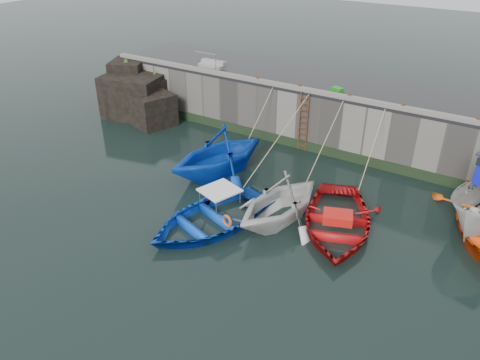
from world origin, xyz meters
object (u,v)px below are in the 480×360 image
Objects in this scene: boat_near_navy at (336,228)px; boat_near_blue at (211,225)px; ladder at (303,122)px; bollard_c at (350,96)px; boat_near_blacktrim at (279,220)px; boat_near_white at (219,173)px; bollard_e at (478,120)px; bollard_b at (300,87)px; fish_crate at (337,90)px; bollard_a at (258,79)px; bollard_d at (403,106)px.

boat_near_blue is at bearing -170.70° from boat_near_navy.
ladder is 2.81m from bollard_c.
boat_near_white is at bearing 167.56° from boat_near_blacktrim.
boat_near_blue is 1.01× the size of boat_near_navy.
boat_near_blue is at bearing -128.88° from boat_near_blacktrim.
bollard_e reaches higher than boat_near_blue.
fish_crate is at bearing 15.28° from bollard_b.
fish_crate is (-0.78, 7.44, 3.31)m from boat_near_blacktrim.
bollard_c and bollard_e have the same top height.
ladder is at bearing -6.38° from bollard_a.
boat_near_white is 7.32m from fish_crate.
boat_near_blacktrim is 8.12× the size of fish_crate.
boat_near_blue is (2.20, -3.79, 0.00)m from boat_near_white.
bollard_e is at bearing 16.47° from fish_crate.
bollard_e is at bearing 0.00° from bollard_a.
bollard_b is (2.50, 0.00, 0.00)m from bollard_a.
boat_near_white is at bearing 148.60° from boat_near_navy.
boat_near_white reaches higher than boat_near_blacktrim.
boat_near_blue is 9.77m from bollard_a.
ladder is 11.43× the size of bollard_a.
bollard_c is at bearing 93.61° from boat_near_blue.
bollard_d is (4.86, 8.72, 3.30)m from boat_near_blue.
boat_near_white is 4.84m from boat_near_blacktrim.
bollard_e is (3.20, 0.00, 0.00)m from bollard_d.
bollard_b is 1.00× the size of bollard_e.
bollard_d reaches higher than boat_near_navy.
bollard_b is (-2.64, 6.93, 3.30)m from boat_near_blacktrim.
ladder is 5.62× the size of fish_crate.
bollard_e is (10.26, 4.93, 3.30)m from boat_near_white.
ladder is at bearing 81.41° from boat_near_white.
bollard_d is (0.46, 6.20, 3.30)m from boat_near_navy.
ladder is at bearing -33.86° from bollard_b.
bollard_d is (7.80, 0.00, 0.00)m from bollard_a.
bollard_d is (5.30, 0.00, 0.00)m from bollard_b.
bollard_a is (-4.36, -0.51, -0.01)m from fish_crate.
bollard_a is 1.00× the size of bollard_e.
boat_near_navy is 20.02× the size of bollard_a.
boat_near_blue is 20.13× the size of bollard_e.
ladder is 0.69× the size of boat_near_blacktrim.
bollard_a is 11.00m from bollard_e.
boat_near_blacktrim is 9.24m from bollard_a.
ladder is 8.19m from bollard_e.
bollard_c is at bearing 0.00° from bollard_b.
boat_near_navy is 8.53m from bollard_b.
boat_near_blue is 1.22× the size of boat_near_blacktrim.
bollard_d reaches higher than boat_near_blue.
boat_near_blue is 20.13× the size of bollard_a.
boat_near_blacktrim is 16.51× the size of bollard_a.
bollard_b reaches higher than boat_near_blue.
boat_near_blacktrim is at bearing 177.94° from boat_near_navy.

